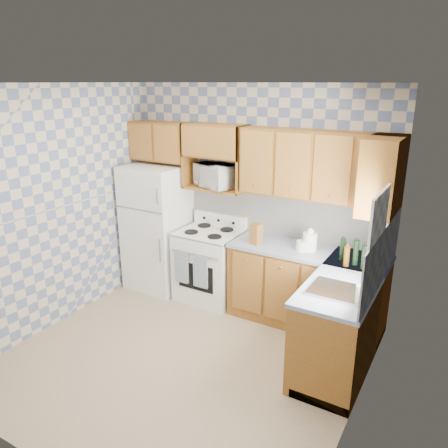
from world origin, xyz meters
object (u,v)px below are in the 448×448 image
(refrigerator, at_px, (158,228))
(stove_body, at_px, (210,266))
(electric_kettle, at_px, (310,242))
(microwave, at_px, (216,176))

(refrigerator, xyz_separation_m, stove_body, (0.80, 0.03, -0.39))
(refrigerator, xyz_separation_m, electric_kettle, (2.11, 0.04, 0.18))
(stove_body, bearing_deg, microwave, 92.05)
(refrigerator, distance_m, electric_kettle, 2.12)
(microwave, xyz_separation_m, electric_kettle, (1.31, -0.17, -0.58))
(refrigerator, relative_size, electric_kettle, 8.32)
(stove_body, bearing_deg, electric_kettle, 0.66)
(refrigerator, height_order, stove_body, refrigerator)
(refrigerator, distance_m, microwave, 1.12)
(stove_body, xyz_separation_m, microwave, (-0.01, 0.19, 1.15))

